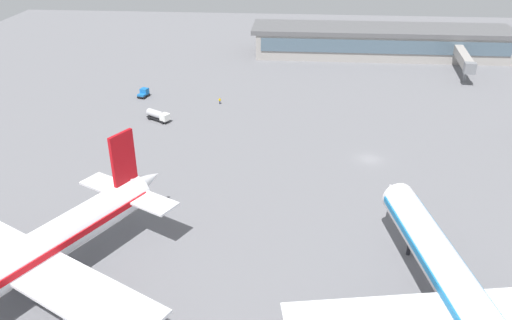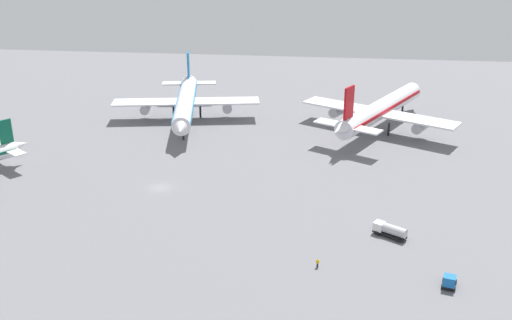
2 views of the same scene
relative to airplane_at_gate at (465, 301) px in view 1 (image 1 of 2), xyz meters
The scene contains 8 objects.
ground 48.26m from the airplane_at_gate, 83.94° to the right, with size 288.00×288.00×0.00m, color slate.
terminal_building 125.74m from the airplane_at_gate, 93.14° to the right, with size 85.68×18.44×9.56m.
airplane_at_gate is the anchor object (origin of this frame).
airplane_distant 56.18m from the airplane_at_gate, ahead, with size 42.76×51.24×17.00m.
baggage_tug 100.76m from the airplane_at_gate, 52.37° to the right, with size 2.92×3.59×2.30m.
fuel_truck 83.56m from the airplane_at_gate, 50.11° to the right, with size 6.36×4.91×2.50m.
ground_crew_worker 86.44m from the airplane_at_gate, 62.11° to the right, with size 0.58×0.40×1.67m.
jet_bridge 109.97m from the airplane_at_gate, 105.14° to the right, with size 5.17×23.51×6.74m.
Camera 1 is at (15.66, 95.23, 48.31)m, focal length 35.93 mm.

